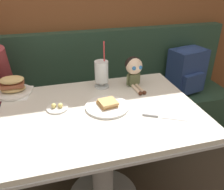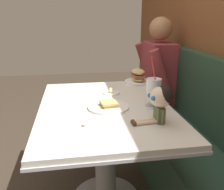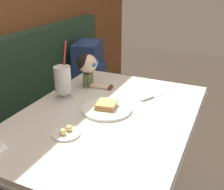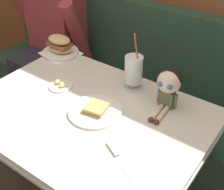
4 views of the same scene
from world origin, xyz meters
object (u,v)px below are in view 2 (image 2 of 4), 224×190
butter_saucer (111,92)px  seated_doll (161,99)px  toast_plate (109,106)px  sandwich_plate (138,77)px  diner_patron (154,73)px  butter_knife (84,125)px  milkshake_glass (154,91)px

butter_saucer → seated_doll: 0.56m
toast_plate → sandwich_plate: bearing=148.4°
sandwich_plate → butter_saucer: 0.37m
seated_doll → diner_patron: diner_patron is taller
toast_plate → butter_saucer: size_ratio=2.08×
butter_knife → seated_doll: 0.42m
sandwich_plate → seated_doll: (0.77, -0.09, 0.08)m
butter_saucer → seated_doll: (0.52, 0.18, 0.12)m
sandwich_plate → butter_saucer: sandwich_plate is taller
butter_knife → diner_patron: bearing=145.6°
sandwich_plate → diner_patron: 0.39m
seated_doll → butter_knife: bearing=-91.3°
butter_knife → butter_saucer: bearing=156.6°
sandwich_plate → seated_doll: size_ratio=1.06×
toast_plate → diner_patron: bearing=145.7°
butter_saucer → butter_knife: butter_saucer is taller
diner_patron → butter_knife: bearing=-34.4°
butter_saucer → diner_patron: bearing=137.4°
milkshake_glass → sandwich_plate: (-0.56, 0.05, -0.06)m
milkshake_glass → butter_saucer: (-0.31, -0.21, -0.09)m
milkshake_glass → seated_doll: (0.21, -0.03, 0.03)m
sandwich_plate → seated_doll: seated_doll is taller
milkshake_glass → diner_patron: size_ratio=0.39×
butter_saucer → butter_knife: size_ratio=0.56×
seated_doll → diner_patron: 1.12m
toast_plate → sandwich_plate: 0.62m
butter_saucer → butter_knife: (0.51, -0.22, -0.00)m
milkshake_glass → sandwich_plate: size_ratio=1.34×
milkshake_glass → butter_saucer: milkshake_glass is taller
sandwich_plate → butter_knife: sandwich_plate is taller
diner_patron → seated_doll: bearing=-17.1°
sandwich_plate → butter_knife: bearing=-32.6°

